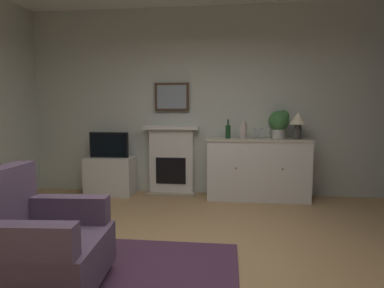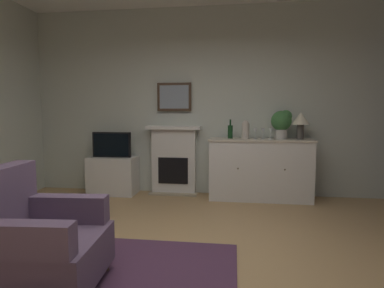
# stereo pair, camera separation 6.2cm
# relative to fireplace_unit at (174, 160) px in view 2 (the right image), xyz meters

# --- Properties ---
(ground_plane) EXTENTS (5.90, 5.41, 0.10)m
(ground_plane) POSITION_rel_fireplace_unit_xyz_m (0.55, -2.55, -0.60)
(ground_plane) COLOR tan
(ground_plane) RESTS_ON ground
(wall_rear) EXTENTS (5.90, 0.06, 2.97)m
(wall_rear) POSITION_rel_fireplace_unit_xyz_m (0.55, 0.13, 0.94)
(wall_rear) COLOR silver
(wall_rear) RESTS_ON ground_plane
(fireplace_unit) EXTENTS (0.87, 0.30, 1.10)m
(fireplace_unit) POSITION_rel_fireplace_unit_xyz_m (0.00, 0.00, 0.00)
(fireplace_unit) COLOR white
(fireplace_unit) RESTS_ON ground_plane
(framed_picture) EXTENTS (0.55, 0.04, 0.45)m
(framed_picture) POSITION_rel_fireplace_unit_xyz_m (0.00, 0.05, 1.01)
(framed_picture) COLOR #473323
(sideboard_cabinet) EXTENTS (1.54, 0.49, 0.92)m
(sideboard_cabinet) POSITION_rel_fireplace_unit_xyz_m (1.35, -0.18, -0.09)
(sideboard_cabinet) COLOR white
(sideboard_cabinet) RESTS_ON ground_plane
(table_lamp) EXTENTS (0.26, 0.26, 0.40)m
(table_lamp) POSITION_rel_fireplace_unit_xyz_m (1.92, -0.18, 0.65)
(table_lamp) COLOR #4C4742
(table_lamp) RESTS_ON sideboard_cabinet
(wine_bottle) EXTENTS (0.08, 0.08, 0.29)m
(wine_bottle) POSITION_rel_fireplace_unit_xyz_m (0.90, -0.14, 0.48)
(wine_bottle) COLOR #193F1E
(wine_bottle) RESTS_ON sideboard_cabinet
(wine_glass_left) EXTENTS (0.07, 0.07, 0.16)m
(wine_glass_left) POSITION_rel_fireplace_unit_xyz_m (1.28, -0.22, 0.49)
(wine_glass_left) COLOR silver
(wine_glass_left) RESTS_ON sideboard_cabinet
(wine_glass_center) EXTENTS (0.07, 0.07, 0.16)m
(wine_glass_center) POSITION_rel_fireplace_unit_xyz_m (1.39, -0.18, 0.49)
(wine_glass_center) COLOR silver
(wine_glass_center) RESTS_ON sideboard_cabinet
(wine_glass_right) EXTENTS (0.07, 0.07, 0.16)m
(wine_glass_right) POSITION_rel_fireplace_unit_xyz_m (1.50, -0.22, 0.49)
(wine_glass_right) COLOR silver
(wine_glass_right) RESTS_ON sideboard_cabinet
(vase_decorative) EXTENTS (0.11, 0.11, 0.28)m
(vase_decorative) POSITION_rel_fireplace_unit_xyz_m (1.13, -0.23, 0.51)
(vase_decorative) COLOR beige
(vase_decorative) RESTS_ON sideboard_cabinet
(tv_cabinet) EXTENTS (0.75, 0.42, 0.60)m
(tv_cabinet) POSITION_rel_fireplace_unit_xyz_m (-0.97, -0.16, -0.25)
(tv_cabinet) COLOR white
(tv_cabinet) RESTS_ON ground_plane
(tv_set) EXTENTS (0.62, 0.07, 0.40)m
(tv_set) POSITION_rel_fireplace_unit_xyz_m (-0.98, -0.19, 0.26)
(tv_set) COLOR black
(tv_set) RESTS_ON tv_cabinet
(potted_plant_small) EXTENTS (0.30, 0.30, 0.43)m
(potted_plant_small) POSITION_rel_fireplace_unit_xyz_m (1.66, -0.13, 0.63)
(potted_plant_small) COLOR beige
(potted_plant_small) RESTS_ON sideboard_cabinet
(armchair) EXTENTS (0.87, 0.84, 0.92)m
(armchair) POSITION_rel_fireplace_unit_xyz_m (-0.45, -2.96, -0.17)
(armchair) COLOR #604C66
(armchair) RESTS_ON ground_plane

